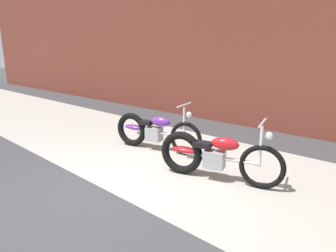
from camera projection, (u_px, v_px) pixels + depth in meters
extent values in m
plane|color=#38383A|center=(107.00, 190.00, 4.36)|extent=(80.00, 80.00, 0.00)
cube|color=#9E998E|center=(183.00, 160.00, 5.60)|extent=(36.00, 3.50, 0.01)
cube|color=brown|center=(272.00, 24.00, 7.42)|extent=(36.00, 0.50, 5.36)
torus|color=black|center=(186.00, 139.00, 5.78)|extent=(0.68, 0.24, 0.68)
torus|color=black|center=(132.00, 129.00, 6.39)|extent=(0.74, 0.30, 0.73)
cylinder|color=silver|center=(157.00, 133.00, 6.08)|extent=(1.21, 0.35, 0.06)
cube|color=#99999E|center=(154.00, 134.00, 6.13)|extent=(0.36, 0.29, 0.28)
ellipsoid|color=#6B2D93|center=(161.00, 122.00, 5.98)|extent=(0.47, 0.29, 0.20)
ellipsoid|color=#6B2D93|center=(133.00, 127.00, 6.35)|extent=(0.47, 0.28, 0.10)
cube|color=black|center=(146.00, 123.00, 6.17)|extent=(0.32, 0.26, 0.08)
cylinder|color=silver|center=(184.00, 123.00, 5.73)|extent=(0.05, 0.05, 0.62)
cylinder|color=silver|center=(184.00, 105.00, 5.64)|extent=(0.17, 0.57, 0.03)
sphere|color=white|center=(189.00, 115.00, 5.64)|extent=(0.11, 0.11, 0.11)
cylinder|color=silver|center=(148.00, 134.00, 6.39)|extent=(0.55, 0.19, 0.06)
torus|color=black|center=(262.00, 167.00, 4.35)|extent=(0.68, 0.27, 0.68)
torus|color=black|center=(181.00, 153.00, 4.90)|extent=(0.74, 0.33, 0.73)
cylinder|color=silver|center=(219.00, 158.00, 4.62)|extent=(1.20, 0.40, 0.06)
cube|color=#99999E|center=(214.00, 159.00, 4.66)|extent=(0.37, 0.30, 0.28)
ellipsoid|color=red|center=(225.00, 144.00, 4.52)|extent=(0.48, 0.31, 0.20)
ellipsoid|color=red|center=(184.00, 150.00, 4.86)|extent=(0.47, 0.30, 0.10)
cube|color=black|center=(203.00, 144.00, 4.69)|extent=(0.32, 0.27, 0.08)
cylinder|color=silver|center=(261.00, 147.00, 4.29)|extent=(0.05, 0.05, 0.62)
cylinder|color=silver|center=(263.00, 123.00, 4.20)|extent=(0.19, 0.57, 0.03)
sphere|color=white|center=(269.00, 136.00, 4.20)|extent=(0.11, 0.11, 0.11)
cylinder|color=silver|center=(203.00, 159.00, 4.91)|extent=(0.54, 0.21, 0.06)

